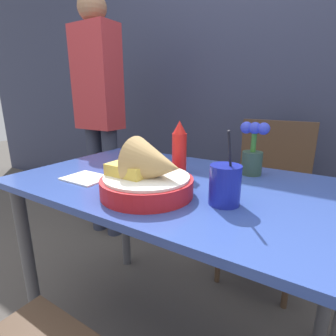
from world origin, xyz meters
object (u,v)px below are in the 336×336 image
(drink_cup, at_px, (225,186))
(food_basket, at_px, (150,176))
(flower_vase, at_px, (253,151))
(person_standing, at_px, (99,106))
(chair_far_window, at_px, (269,186))
(ketchup_bottle, at_px, (179,149))

(drink_cup, bearing_deg, food_basket, -164.61)
(drink_cup, distance_m, flower_vase, 0.34)
(food_basket, height_order, person_standing, person_standing)
(chair_far_window, height_order, ketchup_bottle, ketchup_bottle)
(chair_far_window, relative_size, person_standing, 0.54)
(drink_cup, bearing_deg, person_standing, 151.14)
(chair_far_window, height_order, person_standing, person_standing)
(person_standing, bearing_deg, ketchup_bottle, -26.62)
(flower_vase, bearing_deg, ketchup_bottle, -148.50)
(food_basket, bearing_deg, flower_vase, 62.70)
(ketchup_bottle, relative_size, person_standing, 0.13)
(ketchup_bottle, bearing_deg, food_basket, -81.26)
(chair_far_window, distance_m, food_basket, 0.95)
(drink_cup, bearing_deg, ketchup_bottle, 143.95)
(ketchup_bottle, bearing_deg, chair_far_window, 70.47)
(ketchup_bottle, distance_m, person_standing, 1.03)
(chair_far_window, xyz_separation_m, flower_vase, (0.01, -0.50, 0.30))
(food_basket, height_order, ketchup_bottle, ketchup_bottle)
(chair_far_window, relative_size, ketchup_bottle, 4.27)
(ketchup_bottle, relative_size, drink_cup, 0.96)
(ketchup_bottle, bearing_deg, drink_cup, -36.05)
(food_basket, relative_size, drink_cup, 1.33)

